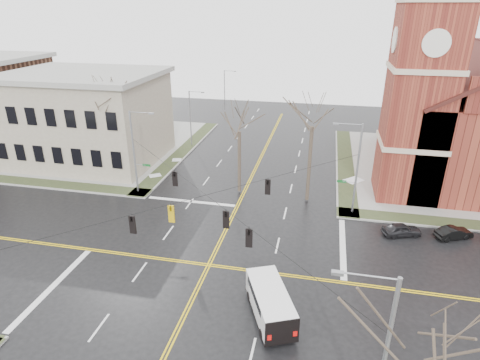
% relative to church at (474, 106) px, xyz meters
% --- Properties ---
extents(ground, '(120.00, 120.00, 0.00)m').
position_rel_church_xyz_m(ground, '(-24.76, -24.78, -8.43)').
color(ground, black).
rests_on(ground, ground).
extents(sidewalks, '(80.00, 80.00, 0.17)m').
position_rel_church_xyz_m(sidewalks, '(-24.76, -24.78, -8.36)').
color(sidewalks, gray).
rests_on(sidewalks, ground).
extents(road_markings, '(100.00, 100.00, 0.01)m').
position_rel_church_xyz_m(road_markings, '(-24.76, -24.78, -8.43)').
color(road_markings, gold).
rests_on(road_markings, ground).
extents(church, '(24.28, 27.48, 27.50)m').
position_rel_church_xyz_m(church, '(0.00, 0.00, 0.00)').
color(church, maroon).
rests_on(church, ground).
extents(civic_building_a, '(18.00, 14.00, 11.00)m').
position_rel_church_xyz_m(civic_building_a, '(-46.76, -4.78, -2.93)').
color(civic_building_a, gray).
rests_on(civic_building_a, ground).
extents(signal_pole_ne, '(2.75, 0.22, 9.00)m').
position_rel_church_xyz_m(signal_pole_ne, '(-13.44, -13.28, -3.48)').
color(signal_pole_ne, gray).
rests_on(signal_pole_ne, ground).
extents(signal_pole_nw, '(2.75, 0.22, 9.00)m').
position_rel_church_xyz_m(signal_pole_nw, '(-36.09, -13.28, -3.48)').
color(signal_pole_nw, gray).
rests_on(signal_pole_nw, ground).
extents(signal_pole_se, '(2.75, 0.22, 9.00)m').
position_rel_church_xyz_m(signal_pole_se, '(-13.44, -36.28, -3.48)').
color(signal_pole_se, gray).
rests_on(signal_pole_se, ground).
extents(span_wires, '(23.02, 23.02, 0.03)m').
position_rel_church_xyz_m(span_wires, '(-24.76, -24.78, -2.23)').
color(span_wires, black).
rests_on(span_wires, ground).
extents(traffic_signals, '(8.21, 8.26, 1.30)m').
position_rel_church_xyz_m(traffic_signals, '(-24.76, -25.45, -2.98)').
color(traffic_signals, black).
rests_on(traffic_signals, ground).
extents(streetlight_north_a, '(2.30, 0.20, 8.00)m').
position_rel_church_xyz_m(streetlight_north_a, '(-35.42, 3.22, -3.97)').
color(streetlight_north_a, gray).
rests_on(streetlight_north_a, ground).
extents(streetlight_north_b, '(2.30, 0.20, 8.00)m').
position_rel_church_xyz_m(streetlight_north_b, '(-35.42, 23.22, -3.97)').
color(streetlight_north_b, gray).
rests_on(streetlight_north_b, ground).
extents(cargo_van, '(4.14, 5.86, 2.09)m').
position_rel_church_xyz_m(cargo_van, '(-19.27, -29.29, -7.20)').
color(cargo_van, white).
rests_on(cargo_van, ground).
extents(parked_car_a, '(3.67, 2.35, 1.16)m').
position_rel_church_xyz_m(parked_car_a, '(-9.13, -16.77, -7.85)').
color(parked_car_a, black).
rests_on(parked_car_a, ground).
extents(parked_car_b, '(3.51, 2.45, 1.10)m').
position_rel_church_xyz_m(parked_car_b, '(-4.69, -16.32, -7.89)').
color(parked_car_b, black).
rests_on(parked_car_b, ground).
extents(tree_nw_far, '(4.00, 4.00, 12.96)m').
position_rel_church_xyz_m(tree_nw_far, '(-40.22, -11.02, 0.93)').
color(tree_nw_far, '#393024').
rests_on(tree_nw_far, ground).
extents(tree_nw_near, '(4.00, 4.00, 10.21)m').
position_rel_church_xyz_m(tree_nw_near, '(-25.30, -10.89, -1.03)').
color(tree_nw_near, '#393024').
rests_on(tree_nw_near, ground).
extents(tree_ne, '(4.00, 4.00, 11.95)m').
position_rel_church_xyz_m(tree_ne, '(-17.84, -11.49, 0.21)').
color(tree_ne, '#393024').
rests_on(tree_ne, ground).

